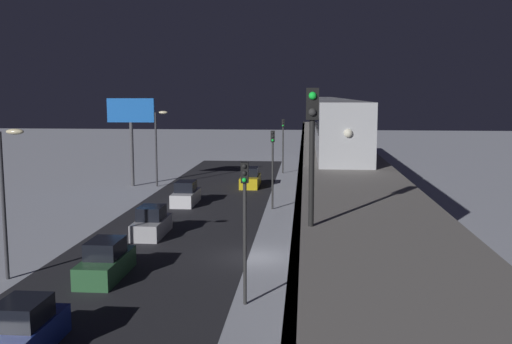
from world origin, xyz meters
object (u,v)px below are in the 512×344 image
Objects in this scene: traffic_light_mid at (273,158)px; sedan_silver_2 at (152,224)px; traffic_light_near at (245,212)px; commercial_billboard at (131,119)px; subway_train at (328,115)px; sedan_blue at (23,332)px; sedan_green at (106,262)px; sedan_yellow at (250,179)px; sedan_white at (186,195)px; traffic_light_far at (283,138)px; rail_signal at (312,133)px.

sedan_silver_2 is at bearing 51.85° from traffic_light_mid.
commercial_billboard is (14.91, -32.55, 2.63)m from traffic_light_near.
subway_train is 40.41m from sedan_blue.
commercial_billboard reaches higher than sedan_green.
sedan_silver_2 is at bearing 58.79° from subway_train.
sedan_yellow is 0.74× the size of traffic_light_mid.
traffic_light_mid is (4.76, 10.68, -3.09)m from subway_train.
traffic_light_near reaches higher than sedan_silver_2.
subway_train reaches higher than sedan_yellow.
sedan_white is 0.71× the size of traffic_light_far.
rail_signal is 30.31m from traffic_light_mid.
sedan_blue is 0.67× the size of traffic_light_mid.
sedan_yellow and sedan_blue have the same top height.
traffic_light_mid is at bearing 167.96° from sedan_white.
subway_train is at bearing -107.90° from sedan_blue.
traffic_light_near is at bearing -143.58° from sedan_blue.
traffic_light_near is at bearing 90.00° from traffic_light_far.
commercial_billboard reaches higher than traffic_light_near.
sedan_white is (4.60, 9.87, -0.00)m from sedan_yellow.
traffic_light_near is (-7.50, 3.25, 3.40)m from sedan_green.
sedan_yellow is (5.69, -41.39, -7.44)m from rail_signal.
rail_signal reaches higher than sedan_green.
sedan_silver_2 is 11.15m from sedan_white.
commercial_billboard is (12.01, 0.66, 6.03)m from sedan_yellow.
traffic_light_mid is (2.79, -29.91, -4.04)m from rail_signal.
sedan_green is at bearing -47.97° from rail_signal.
sedan_green is 0.53× the size of commercial_billboard.
sedan_white is at bearing -90.00° from sedan_blue.
sedan_green is 20.24m from traffic_light_mid.
traffic_light_far is at bearing -143.76° from commercial_billboard.
rail_signal is at bearing 108.88° from traffic_light_near.
sedan_yellow is (7.66, -0.79, -6.49)m from subway_train.
commercial_billboard is (7.41, -9.21, 6.03)m from sedan_white.
commercial_billboard is at bearing -70.00° from sedan_silver_2.
sedan_yellow and sedan_green have the same top height.
sedan_green is at bearing -23.42° from traffic_light_near.
traffic_light_near is at bearing 81.65° from subway_train.
sedan_white is 8.39m from traffic_light_mid.
rail_signal is 0.84× the size of sedan_yellow.
rail_signal is 17.08m from sedan_green.
sedan_white is 1.06× the size of sedan_blue.
traffic_light_far is at bearing -98.70° from sedan_blue.
traffic_light_far is 18.67m from commercial_billboard.
traffic_light_near is 0.72× the size of commercial_billboard.
rail_signal reaches higher than sedan_blue.
rail_signal is at bearing 116.82° from sedan_silver_2.
sedan_blue is (4.60, 38.75, 0.00)m from sedan_yellow.
commercial_billboard is at bearing -65.39° from traffic_light_near.
sedan_green is at bearing 67.92° from traffic_light_mid.
traffic_light_mid is 1.00× the size of traffic_light_far.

